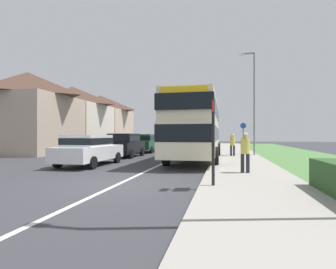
# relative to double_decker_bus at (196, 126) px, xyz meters

# --- Properties ---
(ground_plane) EXTENTS (120.00, 120.00, 0.00)m
(ground_plane) POSITION_rel_double_decker_bus_xyz_m (-1.65, -8.19, -2.14)
(ground_plane) COLOR #38383D
(lane_marking_centre) EXTENTS (0.14, 60.00, 0.01)m
(lane_marking_centre) POSITION_rel_double_decker_bus_xyz_m (-1.65, -0.19, -2.14)
(lane_marking_centre) COLOR silver
(lane_marking_centre) RESTS_ON ground_plane
(pavement_near_side) EXTENTS (3.20, 68.00, 0.12)m
(pavement_near_side) POSITION_rel_double_decker_bus_xyz_m (2.55, -2.19, -2.08)
(pavement_near_side) COLOR #9E998E
(pavement_near_side) RESTS_ON ground_plane
(grass_verge_seaward) EXTENTS (6.00, 68.00, 0.08)m
(grass_verge_seaward) POSITION_rel_double_decker_bus_xyz_m (6.85, -2.19, -2.10)
(grass_verge_seaward) COLOR #517F42
(grass_verge_seaward) RESTS_ON ground_plane
(double_decker_bus) EXTENTS (2.80, 10.46, 3.70)m
(double_decker_bus) POSITION_rel_double_decker_bus_xyz_m (0.00, 0.00, 0.00)
(double_decker_bus) COLOR beige
(double_decker_bus) RESTS_ON ground_plane
(parked_car_white) EXTENTS (2.00, 4.58, 1.58)m
(parked_car_white) POSITION_rel_double_decker_bus_xyz_m (-5.15, -3.67, -1.26)
(parked_car_white) COLOR silver
(parked_car_white) RESTS_ON ground_plane
(parked_car_black) EXTENTS (2.00, 3.92, 1.68)m
(parked_car_black) POSITION_rel_double_decker_bus_xyz_m (-5.33, 1.74, -1.22)
(parked_car_black) COLOR black
(parked_car_black) RESTS_ON ground_plane
(parked_car_dark_green) EXTENTS (1.90, 4.30, 1.65)m
(parked_car_dark_green) POSITION_rel_double_decker_bus_xyz_m (-5.29, 6.89, -1.23)
(parked_car_dark_green) COLOR #19472D
(parked_car_dark_green) RESTS_ON ground_plane
(parked_car_silver) EXTENTS (1.90, 4.52, 1.64)m
(parked_car_silver) POSITION_rel_double_decker_bus_xyz_m (-5.21, 12.28, -1.24)
(parked_car_silver) COLOR #B7B7BC
(parked_car_silver) RESTS_ON ground_plane
(pedestrian_at_stop) EXTENTS (0.34, 0.34, 1.67)m
(pedestrian_at_stop) POSITION_rel_double_decker_bus_xyz_m (2.46, -5.57, -1.17)
(pedestrian_at_stop) COLOR #23232D
(pedestrian_at_stop) RESTS_ON ground_plane
(pedestrian_walking_away) EXTENTS (0.34, 0.34, 1.67)m
(pedestrian_walking_away) POSITION_rel_double_decker_bus_xyz_m (2.25, 2.88, -1.17)
(pedestrian_walking_away) COLOR #23232D
(pedestrian_walking_away) RESTS_ON ground_plane
(bus_stop_sign) EXTENTS (0.09, 0.52, 2.60)m
(bus_stop_sign) POSITION_rel_double_decker_bus_xyz_m (1.35, -8.42, -0.60)
(bus_stop_sign) COLOR black
(bus_stop_sign) RESTS_ON ground_plane
(cycle_route_sign) EXTENTS (0.44, 0.08, 2.52)m
(cycle_route_sign) POSITION_rel_double_decker_bus_xyz_m (3.12, 4.99, -0.71)
(cycle_route_sign) COLOR slate
(cycle_route_sign) RESTS_ON ground_plane
(street_lamp_mid) EXTENTS (1.14, 0.20, 7.64)m
(street_lamp_mid) POSITION_rel_double_decker_bus_xyz_m (3.73, 4.05, 2.23)
(street_lamp_mid) COLOR slate
(street_lamp_mid) RESTS_ON ground_plane
(house_terrace_far_side) EXTENTS (7.16, 20.13, 6.96)m
(house_terrace_far_side) POSITION_rel_double_decker_bus_xyz_m (-14.76, 10.11, 1.34)
(house_terrace_far_side) COLOR tan
(house_terrace_far_side) RESTS_ON ground_plane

